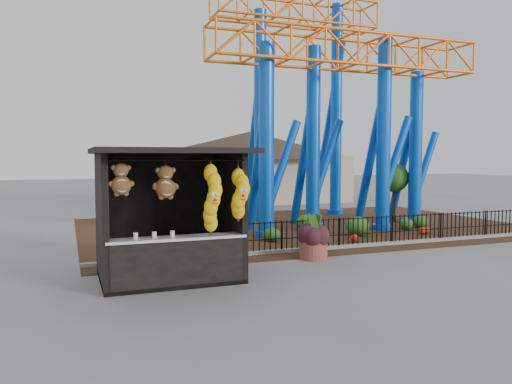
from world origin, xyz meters
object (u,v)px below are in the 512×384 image
object	(u,v)px
roller_coaster	(326,74)
terracotta_planter	(313,249)
potted_plant	(319,241)
prize_booth	(171,216)

from	to	relation	value
roller_coaster	terracotta_planter	xyz separation A→B (m)	(-3.81, -6.33, -6.16)
potted_plant	prize_booth	bearing A→B (deg)	-141.28
prize_booth	terracotta_planter	world-z (taller)	prize_booth
prize_booth	potted_plant	size ratio (longest dim) A/B	4.37
potted_plant	roller_coaster	bearing A→B (deg)	81.28
roller_coaster	potted_plant	distance (m)	9.04
roller_coaster	potted_plant	world-z (taller)	roller_coaster
terracotta_planter	potted_plant	bearing A→B (deg)	47.96
prize_booth	roller_coaster	bearing A→B (deg)	42.10
roller_coaster	prize_booth	bearing A→B (deg)	-137.90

